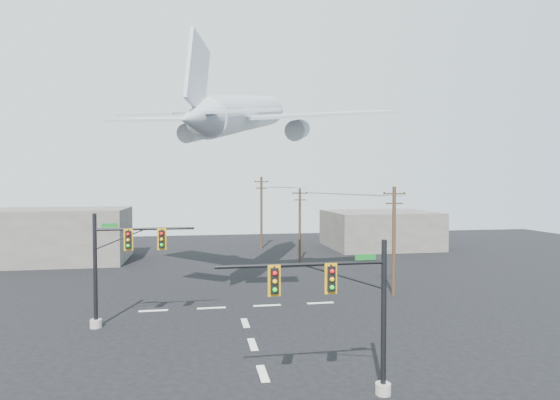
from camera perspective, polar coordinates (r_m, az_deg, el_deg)
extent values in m
plane|color=black|center=(23.20, -2.11, -20.40)|extent=(120.00, 120.00, 0.00)
cube|color=silver|center=(23.20, -2.11, -20.37)|extent=(0.40, 2.00, 0.01)
cube|color=silver|center=(26.91, -3.35, -17.16)|extent=(0.40, 2.00, 0.01)
cube|color=silver|center=(30.69, -4.26, -14.73)|extent=(0.40, 2.00, 0.01)
cube|color=silver|center=(34.53, -15.18, -12.89)|extent=(2.00, 0.40, 0.01)
cube|color=silver|center=(34.41, -8.36, -12.89)|extent=(2.00, 0.40, 0.01)
cube|color=silver|center=(34.76, -1.59, -12.72)|extent=(2.00, 0.40, 0.01)
cube|color=silver|center=(35.55, 4.95, -12.39)|extent=(2.00, 0.40, 0.01)
cylinder|color=gray|center=(21.58, 12.46, -21.56)|extent=(0.65, 0.65, 0.47)
cylinder|color=black|center=(20.56, 12.52, -13.80)|extent=(0.22, 0.22, 6.52)
cylinder|color=black|center=(18.99, 2.72, -7.86)|extent=(6.98, 0.15, 0.15)
cylinder|color=black|center=(19.55, 7.77, -9.26)|extent=(3.66, 0.07, 0.07)
cube|color=black|center=(19.26, 6.23, -9.51)|extent=(0.32, 0.28, 1.02)
cube|color=#CC870C|center=(19.28, 6.22, -9.50)|extent=(0.51, 0.04, 1.26)
sphere|color=red|center=(19.05, 6.37, -8.64)|extent=(0.19, 0.19, 0.19)
sphere|color=#D59D0B|center=(19.11, 6.37, -9.60)|extent=(0.19, 0.19, 0.19)
sphere|color=#0DD11D|center=(19.18, 6.37, -10.56)|extent=(0.19, 0.19, 0.19)
cube|color=black|center=(18.75, -0.71, -9.82)|extent=(0.32, 0.28, 1.02)
cube|color=#CC870C|center=(18.77, -0.71, -9.81)|extent=(0.51, 0.04, 1.26)
sphere|color=red|center=(18.53, -0.62, -8.93)|extent=(0.19, 0.19, 0.19)
sphere|color=#D59D0B|center=(18.60, -0.62, -9.92)|extent=(0.19, 0.19, 0.19)
sphere|color=#0DD11D|center=(18.67, -0.62, -10.89)|extent=(0.19, 0.19, 0.19)
cube|color=#0D601C|center=(19.66, 10.37, -6.87)|extent=(0.88, 0.04, 0.24)
cylinder|color=gray|center=(31.75, -21.53, -13.84)|extent=(0.70, 0.70, 0.50)
cylinder|color=black|center=(31.02, -21.60, -8.02)|extent=(0.24, 0.24, 7.04)
cylinder|color=black|center=(30.23, -16.10, -3.41)|extent=(5.98, 0.16, 0.16)
cylinder|color=black|center=(30.49, -18.89, -4.53)|extent=(3.22, 0.08, 0.08)
cube|color=black|center=(30.27, -18.00, -4.63)|extent=(0.34, 0.30, 1.11)
cube|color=#CC870C|center=(30.29, -17.99, -4.62)|extent=(0.55, 0.04, 1.36)
sphere|color=red|center=(30.06, -18.05, -4.00)|extent=(0.20, 0.20, 0.20)
sphere|color=#D59D0B|center=(30.10, -18.04, -4.66)|extent=(0.20, 0.20, 0.20)
sphere|color=#0DD11D|center=(30.15, -18.03, -5.33)|extent=(0.20, 0.20, 0.20)
cube|color=black|center=(30.06, -14.22, -4.63)|extent=(0.34, 0.30, 1.11)
cube|color=#CC870C|center=(30.08, -14.22, -4.63)|extent=(0.55, 0.04, 1.36)
sphere|color=red|center=(29.86, -14.25, -4.00)|extent=(0.20, 0.20, 0.20)
sphere|color=#D59D0B|center=(29.89, -14.25, -4.67)|extent=(0.20, 0.20, 0.20)
sphere|color=#0DD11D|center=(29.94, -14.24, -5.34)|extent=(0.20, 0.20, 0.20)
cube|color=#0D601C|center=(30.44, -20.02, -2.94)|extent=(0.96, 0.04, 0.26)
cylinder|color=#422C1C|center=(38.12, 13.71, -4.88)|extent=(0.29, 0.29, 8.63)
cube|color=#422C1C|center=(37.86, 13.76, 0.75)|extent=(1.67, 0.66, 0.12)
cube|color=#422C1C|center=(37.88, 13.75, -0.41)|extent=(1.31, 0.53, 0.12)
cylinder|color=black|center=(37.79, 12.60, 0.90)|extent=(0.10, 0.10, 0.12)
cylinder|color=black|center=(37.86, 13.76, 0.89)|extent=(0.10, 0.10, 0.12)
cylinder|color=black|center=(37.94, 14.91, 0.88)|extent=(0.10, 0.10, 0.12)
cylinder|color=#422C1C|center=(52.44, 2.43, -3.11)|extent=(0.28, 0.28, 8.34)
cube|color=#422C1C|center=(52.25, 2.43, 0.83)|extent=(1.69, 0.17, 0.11)
cube|color=#422C1C|center=(52.27, 2.43, 0.01)|extent=(1.31, 0.15, 0.11)
cylinder|color=black|center=(52.11, 1.62, 0.93)|extent=(0.09, 0.09, 0.11)
cylinder|color=black|center=(52.24, 2.43, 0.93)|extent=(0.09, 0.09, 0.11)
cylinder|color=black|center=(52.39, 3.24, 0.93)|extent=(0.09, 0.09, 0.11)
cylinder|color=#422C1C|center=(63.78, -2.28, -1.55)|extent=(0.33, 0.33, 9.78)
cube|color=#422C1C|center=(63.65, -2.29, 2.24)|extent=(1.96, 0.69, 0.13)
cube|color=#422C1C|center=(63.66, -2.29, 1.44)|extent=(1.53, 0.56, 0.13)
cylinder|color=black|center=(63.30, -3.02, 2.34)|extent=(0.11, 0.11, 0.13)
cylinder|color=black|center=(63.65, -2.29, 2.34)|extent=(0.11, 0.11, 0.13)
cylinder|color=black|center=(64.02, -1.56, 2.34)|extent=(0.11, 0.11, 0.13)
cylinder|color=black|center=(44.62, 6.26, 0.74)|extent=(3.98, 16.38, 0.03)
cylinder|color=black|center=(57.76, -0.96, 1.55)|extent=(2.84, 12.08, 0.03)
cylinder|color=black|center=(45.07, 8.11, 0.74)|extent=(4.01, 16.38, 0.03)
cylinder|color=black|center=(58.04, 0.64, 1.56)|extent=(2.57, 12.08, 0.03)
cylinder|color=#A9ADB5|center=(41.86, -4.34, 10.52)|extent=(10.06, 19.22, 6.38)
cone|color=#A9ADB5|center=(53.27, -0.85, 10.93)|extent=(4.59, 5.54, 3.76)
cone|color=#A9ADB5|center=(30.72, -10.37, 9.73)|extent=(4.29, 5.38, 3.45)
cube|color=#A9ADB5|center=(43.00, -13.71, 9.55)|extent=(11.61, 11.96, 0.99)
cube|color=#A9ADB5|center=(39.23, 4.92, 10.34)|extent=(12.63, 4.96, 0.99)
cylinder|color=#A9ADB5|center=(42.97, -10.62, 8.13)|extent=(2.82, 3.71, 2.23)
cylinder|color=#A9ADB5|center=(40.36, 2.16, 8.56)|extent=(2.82, 3.71, 2.23)
cube|color=#A9ADB5|center=(31.77, -10.02, 14.99)|extent=(1.77, 3.97, 5.40)
cube|color=#A9ADB5|center=(32.45, -15.15, 10.11)|extent=(5.08, 4.54, 0.54)
cube|color=#A9ADB5|center=(30.23, -4.57, 10.78)|extent=(4.99, 2.64, 0.54)
cube|color=#69655C|center=(59.05, -26.88, -3.89)|extent=(18.00, 10.00, 6.00)
cube|color=#69655C|center=(66.45, 12.03, -3.52)|extent=(14.00, 12.00, 5.00)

